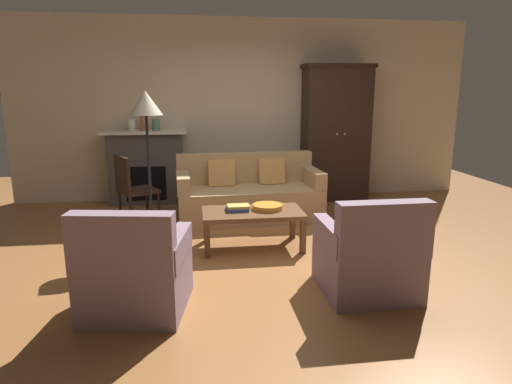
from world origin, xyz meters
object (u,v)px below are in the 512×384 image
Objects in this scene: mantel_vase_terracotta at (144,123)px; side_chair_wooden at (132,185)px; mantel_vase_jade at (156,125)px; armchair_near_right at (369,259)px; couch at (249,195)px; armchair_near_left at (135,274)px; fireplace at (146,167)px; floor_lamp at (146,112)px; armoire at (335,133)px; dog at (137,238)px; fruit_bowl at (268,207)px; book_stack at (238,208)px; coffee_table at (253,216)px; mantel_vase_cream at (132,125)px.

mantel_vase_terracotta is 1.31m from side_chair_wooden.
mantel_vase_jade is 4.11m from armchair_near_right.
armchair_near_left reaches higher than couch.
fireplace is 1.80m from couch.
floor_lamp is (0.32, -0.82, 0.97)m from side_chair_wooden.
couch is (-1.49, -0.95, -0.74)m from armoire.
side_chair_wooden is at bearing -93.96° from fireplace.
armchair_near_left is (0.26, -3.53, -0.92)m from mantel_vase_terracotta.
floor_lamp is at bearing -82.71° from mantel_vase_terracotta.
mantel_vase_terracotta is (-2.95, 0.06, 0.18)m from armoire.
armoire is 4.34× the size of dog.
couch is 2.18× the size of side_chair_wooden.
mantel_vase_terracotta is at bearing 97.29° from floor_lamp.
mantel_vase_jade reaches higher than armchair_near_left.
mantel_vase_terracotta is at bearing 125.62° from fruit_bowl.
couch is at bearing 77.50° from book_stack.
armoire is 3.57m from armchair_near_right.
armoire is 12.27× the size of mantel_vase_jade.
mantel_vase_jade is at bearing 141.54° from couch.
mantel_vase_jade is (-1.28, 1.01, 0.89)m from couch.
armchair_near_left and armchair_near_right have the same top height.
dog is (-1.06, -0.28, -0.21)m from book_stack.
coffee_table is 0.19m from book_stack.
side_chair_wooden reaches higher than book_stack.
side_chair_wooden is at bearing -161.17° from armoire.
mantel_vase_terracotta reaches higher than coffee_table.
armchair_near_left is at bearing -82.84° from mantel_vase_cream.
side_chair_wooden is 1.39m from dog.
coffee_table is 1.82m from side_chair_wooden.
book_stack is 0.15× the size of floor_lamp.
couch reaches higher than dog.
book_stack is at bearing 55.56° from armchair_near_left.
armchair_near_right is at bearing -102.36° from armoire.
fireplace is 2.99m from armoire.
fireplace is at bearing 94.24° from armchair_near_left.
coffee_table is (-1.59, -2.13, -0.69)m from armoire.
mantel_vase_terracotta is 0.26× the size of armchair_near_right.
dog is (-0.12, 1.09, -0.07)m from armchair_near_left.
mantel_vase_terracotta reaches higher than fruit_bowl.
coffee_table is at bearing -126.68° from armoire.
coffee_table reaches higher than dog.
mantel_vase_cream is 1.04× the size of mantel_vase_jade.
coffee_table is at bearing -94.47° from couch.
side_chair_wooden is (-0.08, -1.11, -0.06)m from fireplace.
armchair_near_left is (-1.19, -2.52, -0.00)m from couch.
mantel_vase_cream reaches higher than dog.
mantel_vase_cream reaches higher than book_stack.
dog is at bearing -165.15° from book_stack.
fruit_bowl is 0.38× the size of armchair_near_left.
mantel_vase_jade is (0.18, 0.00, -0.03)m from mantel_vase_terracotta.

